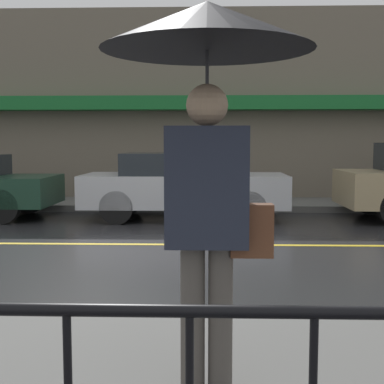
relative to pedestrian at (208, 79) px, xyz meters
The scene contains 6 objects.
ground_plane 5.69m from the pedestrian, 103.06° to the left, with size 80.00×80.00×0.00m, color #262628.
sidewalk_far 10.34m from the pedestrian, 96.82° to the left, with size 28.00×2.02×0.15m.
lane_marking 5.69m from the pedestrian, 103.06° to the left, with size 25.20×0.12×0.01m.
building_storefront 11.31m from the pedestrian, 96.14° to the left, with size 28.00×0.85×5.08m.
pedestrian is the anchor object (origin of this frame).
car_silver 8.14m from the pedestrian, 93.88° to the left, with size 4.17×1.71×1.37m.
Camera 1 is at (1.22, -8.21, 1.58)m, focal length 50.00 mm.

